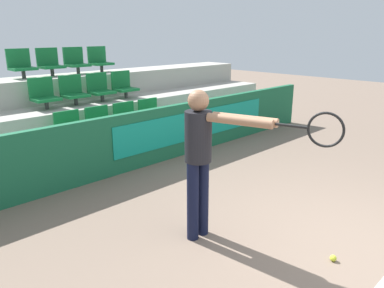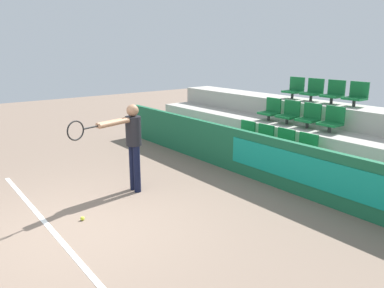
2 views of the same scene
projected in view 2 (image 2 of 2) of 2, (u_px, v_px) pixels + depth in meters
name	position (u px, v px, depth m)	size (l,w,h in m)	color
ground_plane	(73.00, 230.00, 5.63)	(30.00, 30.00, 0.00)	#7A6656
court_baseline	(56.00, 235.00, 5.47)	(6.20, 0.08, 0.01)	white
barrier_wall	(253.00, 156.00, 7.75)	(9.70, 0.14, 0.97)	#19603D
bleacher_tier_front	(268.00, 162.00, 8.15)	(9.30, 0.87, 0.47)	#ADA89E
bleacher_tier_middle	(294.00, 146.00, 8.61)	(9.30, 0.87, 0.93)	#ADA89E
bleacher_tier_back	(317.00, 131.00, 9.07)	(9.30, 0.87, 1.40)	#ADA89E
stadium_chair_0	(245.00, 134.00, 8.74)	(0.43, 0.37, 0.54)	#333333
stadium_chair_1	(263.00, 138.00, 8.31)	(0.43, 0.37, 0.54)	#333333
stadium_chair_2	(283.00, 143.00, 7.89)	(0.43, 0.37, 0.54)	#333333
stadium_chair_3	(305.00, 148.00, 7.46)	(0.43, 0.37, 0.54)	#333333
stadium_chair_4	(271.00, 110.00, 9.14)	(0.43, 0.37, 0.54)	#333333
stadium_chair_5	(289.00, 113.00, 8.71)	(0.43, 0.37, 0.54)	#333333
stadium_chair_6	(309.00, 117.00, 8.28)	(0.43, 0.37, 0.54)	#333333
stadium_chair_7	(332.00, 120.00, 7.86)	(0.43, 0.37, 0.54)	#333333
stadium_chair_8	(294.00, 89.00, 9.54)	(0.43, 0.37, 0.54)	#333333
stadium_chair_9	(313.00, 91.00, 9.11)	(0.43, 0.37, 0.54)	#333333
stadium_chair_10	(334.00, 93.00, 8.68)	(0.43, 0.37, 0.54)	#333333
stadium_chair_11	(356.00, 95.00, 8.26)	(0.43, 0.37, 0.54)	#333333
tennis_player	(130.00, 139.00, 6.87)	(0.56, 1.52, 1.66)	black
tennis_ball	(82.00, 218.00, 5.93)	(0.07, 0.07, 0.07)	#CCDB33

